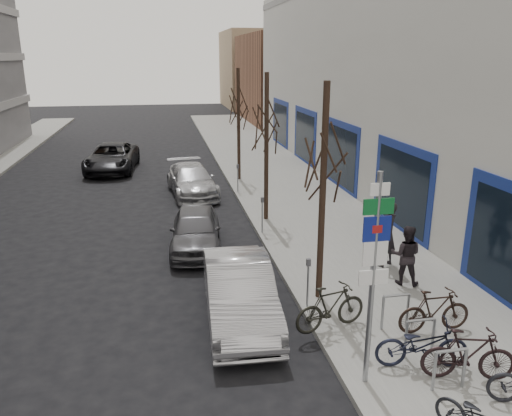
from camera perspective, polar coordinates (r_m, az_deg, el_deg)
name	(u,v)px	position (r m, az deg, el deg)	size (l,w,h in m)	color
ground	(240,403)	(9.70, -1.88, -21.41)	(120.00, 120.00, 0.00)	black
sidewalk_east	(314,217)	(19.35, 6.66, -1.07)	(5.00, 70.00, 0.15)	slate
brick_building_far	(308,78)	(49.63, 5.92, 14.52)	(12.00, 14.00, 8.00)	brown
tan_building_far	(277,69)	(64.23, 2.43, 15.57)	(13.00, 12.00, 9.00)	#937A5B
highway_sign_pole	(374,269)	(9.04, 13.28, -6.75)	(0.55, 0.10, 4.20)	gray
bike_rack	(420,333)	(10.92, 18.24, -13.41)	(0.66, 2.26, 0.83)	gray
tree_near	(325,142)	(11.80, 7.85, 7.44)	(1.80, 1.80, 5.50)	black
tree_mid	(267,113)	(18.02, 1.22, 10.83)	(1.80, 1.80, 5.50)	black
tree_far	(238,98)	(24.39, -2.03, 12.42)	(1.80, 1.80, 5.50)	black
meter_front	(308,278)	(12.15, 5.97, -7.99)	(0.10, 0.08, 1.27)	gray
meter_mid	(262,211)	(17.14, 0.73, -0.38)	(0.10, 0.08, 1.27)	gray
meter_back	(238,175)	(22.37, -2.10, 3.74)	(0.10, 0.08, 1.27)	gray
bike_near_right	(469,354)	(10.49, 23.13, -15.13)	(0.52, 1.76, 1.07)	black
bike_mid_curb	(422,341)	(10.56, 18.47, -14.22)	(0.55, 1.83, 1.12)	black
bike_mid_inner	(331,307)	(11.40, 8.53, -11.11)	(0.53, 1.79, 1.09)	black
bike_far_inner	(435,311)	(11.86, 19.74, -10.97)	(0.51, 1.70, 1.03)	black
parked_car_front	(239,292)	(11.88, -1.91, -9.55)	(1.53, 4.38, 1.44)	#B0AFB5
parked_car_mid	(196,230)	(16.20, -6.91, -2.49)	(1.57, 3.91, 1.33)	#4A494E
parked_car_back	(192,180)	(22.71, -7.35, 3.17)	(1.88, 4.62, 1.34)	#A1A2A6
lane_car	(112,157)	(28.43, -16.14, 5.57)	(2.45, 5.32, 1.48)	black
pedestrian_near	(387,234)	(14.86, 14.74, -2.91)	(0.71, 0.46, 1.94)	black
pedestrian_far	(406,255)	(13.87, 16.75, -5.13)	(0.61, 0.41, 1.66)	black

